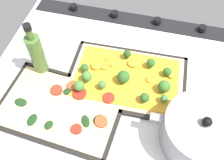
% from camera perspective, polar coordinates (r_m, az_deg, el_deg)
% --- Properties ---
extents(ground_plane, '(0.83, 0.71, 0.03)m').
position_cam_1_polar(ground_plane, '(0.82, 0.97, -2.20)').
color(ground_plane, silver).
extents(stove_control_panel, '(0.80, 0.07, 0.03)m').
position_cam_1_polar(stove_control_panel, '(1.01, 5.29, 13.39)').
color(stove_control_panel, black).
rests_on(stove_control_panel, ground_plane).
extents(baking_tray_front, '(0.38, 0.27, 0.01)m').
position_cam_1_polar(baking_tray_front, '(0.82, 3.30, 0.05)').
color(baking_tray_front, black).
rests_on(baking_tray_front, ground_plane).
extents(broccoli_pizza, '(0.36, 0.24, 0.06)m').
position_cam_1_polar(broccoli_pizza, '(0.80, 3.26, 0.51)').
color(broccoli_pizza, '#D3B77F').
rests_on(broccoli_pizza, baking_tray_front).
extents(baking_tray_back, '(0.38, 0.26, 0.01)m').
position_cam_1_polar(baking_tray_back, '(0.78, -11.57, -6.27)').
color(baking_tray_back, black).
rests_on(baking_tray_back, ground_plane).
extents(veggie_pizza_back, '(0.35, 0.24, 0.02)m').
position_cam_1_polar(veggie_pizza_back, '(0.77, -11.17, -5.97)').
color(veggie_pizza_back, '#DDBC7D').
rests_on(veggie_pizza_back, baking_tray_back).
extents(cooking_pot, '(0.27, 0.20, 0.13)m').
position_cam_1_polar(cooking_pot, '(0.71, 19.09, -11.11)').
color(cooking_pot, gray).
rests_on(cooking_pot, ground_plane).
extents(oil_bottle, '(0.05, 0.05, 0.20)m').
position_cam_1_polar(oil_bottle, '(0.81, -16.49, 5.58)').
color(oil_bottle, '#476B2D').
rests_on(oil_bottle, ground_plane).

